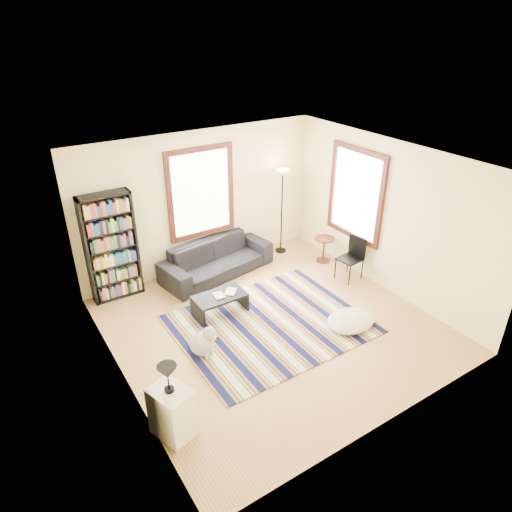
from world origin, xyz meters
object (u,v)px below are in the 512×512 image
bookshelf (111,247)px  dog (201,339)px  sofa (217,258)px  white_cabinet (172,412)px  coffee_table (220,304)px  folding_chair (350,259)px  side_table (324,250)px  floor_cushion (351,321)px  floor_lamp (282,212)px

bookshelf → dog: size_ratio=3.67×
sofa → white_cabinet: (-2.36, -3.23, 0.02)m
coffee_table → folding_chair: 2.74m
coffee_table → side_table: bearing=10.1°
white_cabinet → floor_cushion: bearing=-10.8°
folding_chair → coffee_table: bearing=166.0°
dog → bookshelf: bearing=81.9°
folding_chair → dog: 3.51m
folding_chair → floor_lamp: bearing=97.5°
coffee_table → floor_cushion: size_ratio=1.02×
floor_lamp → dog: (-3.03, -2.14, -0.66)m
dog → folding_chair: bearing=-14.1°
coffee_table → dog: 1.10m
floor_lamp → side_table: 1.19m
sofa → folding_chair: bearing=-46.6°
bookshelf → white_cabinet: bookshelf is taller
side_table → white_cabinet: (-4.50, -2.47, 0.08)m
bookshelf → folding_chair: (4.03, -1.85, -0.57)m
bookshelf → white_cabinet: bearing=-96.9°
coffee_table → floor_lamp: bearing=30.9°
bookshelf → dog: bearing=-76.4°
floor_cushion → white_cabinet: size_ratio=1.26×
floor_cushion → folding_chair: bearing=48.7°
floor_cushion → white_cabinet: white_cabinet is taller
bookshelf → floor_cushion: (2.97, -3.05, -0.89)m
floor_lamp → side_table: size_ratio=3.44×
bookshelf → coffee_table: bookshelf is taller
sofa → folding_chair: (2.09, -1.58, 0.10)m
coffee_table → sofa: bearing=63.7°
bookshelf → folding_chair: 4.47m
coffee_table → dog: bearing=-134.1°
sofa → bookshelf: bearing=162.6°
white_cabinet → bookshelf: bearing=64.8°
floor_lamp → side_table: (0.49, -0.86, -0.66)m
bookshelf → floor_lamp: (3.59, -0.17, -0.07)m
side_table → dog: (-3.52, -1.28, 0.00)m
sofa → floor_cushion: bearing=-79.1°
white_cabinet → side_table: bearing=10.4°
floor_lamp → dog: floor_lamp is taller
white_cabinet → dog: 1.54m
floor_cushion → folding_chair: (1.05, 1.20, 0.32)m
side_table → white_cabinet: white_cabinet is taller
coffee_table → side_table: size_ratio=1.67×
side_table → floor_cushion: bearing=-118.7°
bookshelf → white_cabinet: 3.59m
side_table → dog: size_ratio=0.99×
sofa → floor_cushion: sofa is taller
coffee_table → floor_lamp: size_ratio=0.48×
coffee_table → floor_lamp: (2.27, 1.36, 0.75)m
side_table → floor_lamp: bearing=119.6°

